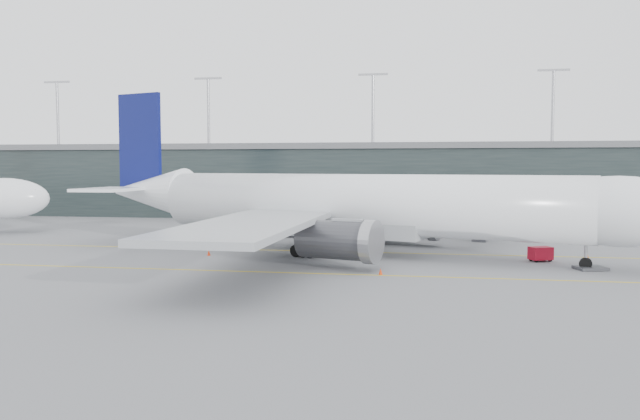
# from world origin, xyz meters

# --- Properties ---
(ground) EXTENTS (320.00, 320.00, 0.00)m
(ground) POSITION_xyz_m (0.00, 0.00, 0.00)
(ground) COLOR slate
(ground) RESTS_ON ground
(taxiline_a) EXTENTS (160.00, 0.25, 0.02)m
(taxiline_a) POSITION_xyz_m (0.00, -4.00, 0.01)
(taxiline_a) COLOR gold
(taxiline_a) RESTS_ON ground
(taxiline_b) EXTENTS (160.00, 0.25, 0.02)m
(taxiline_b) POSITION_xyz_m (0.00, -20.00, 0.01)
(taxiline_b) COLOR gold
(taxiline_b) RESTS_ON ground
(taxiline_lead_main) EXTENTS (0.25, 60.00, 0.02)m
(taxiline_lead_main) POSITION_xyz_m (5.00, 20.00, 0.01)
(taxiline_lead_main) COLOR gold
(taxiline_lead_main) RESTS_ON ground
(terminal) EXTENTS (240.00, 36.00, 29.00)m
(terminal) POSITION_xyz_m (-0.00, 58.00, 7.62)
(terminal) COLOR black
(terminal) RESTS_ON ground
(main_aircraft) EXTENTS (73.17, 67.36, 20.98)m
(main_aircraft) POSITION_xyz_m (7.22, -5.49, 5.89)
(main_aircraft) COLOR white
(main_aircraft) RESTS_ON ground
(jet_bridge) EXTENTS (15.60, 43.58, 6.37)m
(jet_bridge) POSITION_xyz_m (25.55, 23.00, 4.77)
(jet_bridge) COLOR #2C2D32
(jet_bridge) RESTS_ON ground
(gse_cart) EXTENTS (2.79, 2.35, 1.62)m
(gse_cart) POSITION_xyz_m (28.28, -8.12, 0.90)
(gse_cart) COLOR #AC0C20
(gse_cart) RESTS_ON ground
(baggage_dolly) EXTENTS (3.39, 2.98, 0.29)m
(baggage_dolly) POSITION_xyz_m (32.30, -13.14, 0.17)
(baggage_dolly) COLOR #333438
(baggage_dolly) RESTS_ON ground
(uld_a) EXTENTS (2.44, 2.15, 1.88)m
(uld_a) POSITION_xyz_m (-5.61, 10.18, 0.99)
(uld_a) COLOR #3C3D42
(uld_a) RESTS_ON ground
(uld_b) EXTENTS (2.12, 1.92, 1.59)m
(uld_b) POSITION_xyz_m (-3.60, 10.58, 0.83)
(uld_b) COLOR #3C3D42
(uld_b) RESTS_ON ground
(uld_c) EXTENTS (2.05, 1.81, 1.59)m
(uld_c) POSITION_xyz_m (-0.46, 9.80, 0.84)
(uld_c) COLOR #3C3D42
(uld_c) RESTS_ON ground
(cone_nose) EXTENTS (0.41, 0.41, 0.65)m
(cone_nose) POSITION_xyz_m (34.05, -4.61, 0.33)
(cone_nose) COLOR #D2570B
(cone_nose) RESTS_ON ground
(cone_wing_stbd) EXTENTS (0.40, 0.40, 0.63)m
(cone_wing_stbd) POSITION_xyz_m (11.30, -19.56, 0.32)
(cone_wing_stbd) COLOR red
(cone_wing_stbd) RESTS_ON ground
(cone_wing_port) EXTENTS (0.42, 0.42, 0.67)m
(cone_wing_port) POSITION_xyz_m (8.83, 10.41, 0.33)
(cone_wing_port) COLOR #CB460B
(cone_wing_port) RESTS_ON ground
(cone_tail) EXTENTS (0.41, 0.41, 0.66)m
(cone_tail) POSITION_xyz_m (-9.68, -9.85, 0.33)
(cone_tail) COLOR #F4350D
(cone_tail) RESTS_ON ground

